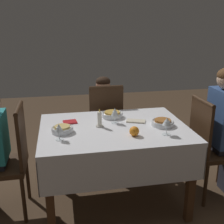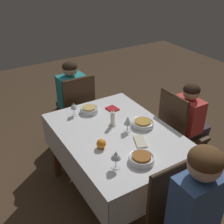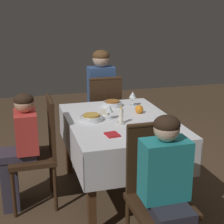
{
  "view_description": "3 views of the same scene",
  "coord_description": "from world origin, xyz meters",
  "px_view_note": "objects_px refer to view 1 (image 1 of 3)",
  "views": [
    {
      "loc": [
        0.44,
        2.22,
        1.61
      ],
      "look_at": [
        0.02,
        0.04,
        0.89
      ],
      "focal_mm": 45.0,
      "sensor_mm": 36.0,
      "label": 1
    },
    {
      "loc": [
        -1.71,
        1.08,
        2.11
      ],
      "look_at": [
        0.07,
        0.01,
        0.91
      ],
      "focal_mm": 45.0,
      "sensor_mm": 36.0,
      "label": 2
    },
    {
      "loc": [
        2.76,
        -0.86,
        1.69
      ],
      "look_at": [
        -0.08,
        -0.05,
        0.79
      ],
      "focal_mm": 55.0,
      "sensor_mm": 36.0,
      "label": 3
    }
  ],
  "objects_px": {
    "dining_table": "(114,138)",
    "candle_centerpiece": "(100,120)",
    "bowl_south": "(112,114)",
    "chair_south": "(105,122)",
    "wine_glass_south": "(115,112)",
    "napkin_spare_side": "(136,121)",
    "orange_fruit": "(134,131)",
    "chair_west": "(210,145)",
    "bowl_west": "(163,123)",
    "wine_glass_east": "(59,128)",
    "bowl_east": "(62,129)",
    "napkin_red_folded": "(70,122)",
    "chair_east": "(10,157)",
    "wine_glass_west": "(167,122)",
    "person_child_red": "(103,114)"
  },
  "relations": [
    {
      "from": "dining_table",
      "to": "candle_centerpiece",
      "type": "distance_m",
      "value": 0.2
    },
    {
      "from": "bowl_south",
      "to": "chair_south",
      "type": "bearing_deg",
      "value": -90.45
    },
    {
      "from": "wine_glass_south",
      "to": "napkin_spare_side",
      "type": "distance_m",
      "value": 0.21
    },
    {
      "from": "candle_centerpiece",
      "to": "orange_fruit",
      "type": "xyz_separation_m",
      "value": [
        -0.24,
        0.25,
        -0.02
      ]
    },
    {
      "from": "chair_west",
      "to": "wine_glass_south",
      "type": "relative_size",
      "value": 6.82
    },
    {
      "from": "dining_table",
      "to": "bowl_west",
      "type": "height_order",
      "value": "bowl_west"
    },
    {
      "from": "bowl_south",
      "to": "napkin_spare_side",
      "type": "xyz_separation_m",
      "value": [
        -0.19,
        0.16,
        -0.02
      ]
    },
    {
      "from": "candle_centerpiece",
      "to": "orange_fruit",
      "type": "distance_m",
      "value": 0.35
    },
    {
      "from": "chair_west",
      "to": "wine_glass_east",
      "type": "distance_m",
      "value": 1.39
    },
    {
      "from": "chair_west",
      "to": "bowl_east",
      "type": "height_order",
      "value": "chair_west"
    },
    {
      "from": "orange_fruit",
      "to": "napkin_red_folded",
      "type": "height_order",
      "value": "orange_fruit"
    },
    {
      "from": "chair_south",
      "to": "napkin_red_folded",
      "type": "bearing_deg",
      "value": 52.87
    },
    {
      "from": "chair_east",
      "to": "wine_glass_east",
      "type": "relative_size",
      "value": 7.38
    },
    {
      "from": "wine_glass_west",
      "to": "napkin_red_folded",
      "type": "relative_size",
      "value": 1.12
    },
    {
      "from": "bowl_west",
      "to": "chair_east",
      "type": "bearing_deg",
      "value": -2.64
    },
    {
      "from": "wine_glass_west",
      "to": "wine_glass_south",
      "type": "height_order",
      "value": "wine_glass_west"
    },
    {
      "from": "chair_west",
      "to": "orange_fruit",
      "type": "distance_m",
      "value": 0.82
    },
    {
      "from": "bowl_south",
      "to": "wine_glass_east",
      "type": "relative_size",
      "value": 1.52
    },
    {
      "from": "orange_fruit",
      "to": "wine_glass_east",
      "type": "bearing_deg",
      "value": -3.12
    },
    {
      "from": "bowl_west",
      "to": "bowl_south",
      "type": "bearing_deg",
      "value": -37.7
    },
    {
      "from": "wine_glass_west",
      "to": "napkin_spare_side",
      "type": "distance_m",
      "value": 0.39
    },
    {
      "from": "person_child_red",
      "to": "wine_glass_west",
      "type": "distance_m",
      "value": 1.21
    },
    {
      "from": "person_child_red",
      "to": "napkin_spare_side",
      "type": "xyz_separation_m",
      "value": [
        -0.18,
        0.79,
        0.18
      ]
    },
    {
      "from": "dining_table",
      "to": "napkin_spare_side",
      "type": "bearing_deg",
      "value": -157.84
    },
    {
      "from": "bowl_west",
      "to": "wine_glass_east",
      "type": "distance_m",
      "value": 0.9
    },
    {
      "from": "bowl_east",
      "to": "wine_glass_west",
      "type": "bearing_deg",
      "value": 165.98
    },
    {
      "from": "wine_glass_west",
      "to": "napkin_spare_side",
      "type": "height_order",
      "value": "wine_glass_west"
    },
    {
      "from": "orange_fruit",
      "to": "napkin_spare_side",
      "type": "bearing_deg",
      "value": -107.75
    },
    {
      "from": "dining_table",
      "to": "chair_east",
      "type": "relative_size",
      "value": 1.31
    },
    {
      "from": "bowl_west",
      "to": "napkin_red_folded",
      "type": "height_order",
      "value": "bowl_west"
    },
    {
      "from": "chair_west",
      "to": "wine_glass_east",
      "type": "bearing_deg",
      "value": 94.97
    },
    {
      "from": "bowl_east",
      "to": "napkin_spare_side",
      "type": "distance_m",
      "value": 0.67
    },
    {
      "from": "chair_west",
      "to": "wine_glass_east",
      "type": "xyz_separation_m",
      "value": [
        1.35,
        0.12,
        0.3
      ]
    },
    {
      "from": "wine_glass_east",
      "to": "chair_west",
      "type": "bearing_deg",
      "value": -175.03
    },
    {
      "from": "bowl_south",
      "to": "chair_west",
      "type": "bearing_deg",
      "value": 159.0
    },
    {
      "from": "napkin_red_folded",
      "to": "wine_glass_west",
      "type": "bearing_deg",
      "value": 150.4
    },
    {
      "from": "chair_south",
      "to": "wine_glass_west",
      "type": "height_order",
      "value": "chair_south"
    },
    {
      "from": "bowl_west",
      "to": "bowl_east",
      "type": "relative_size",
      "value": 1.1
    },
    {
      "from": "bowl_south",
      "to": "napkin_red_folded",
      "type": "relative_size",
      "value": 1.55
    },
    {
      "from": "orange_fruit",
      "to": "napkin_red_folded",
      "type": "distance_m",
      "value": 0.63
    },
    {
      "from": "orange_fruit",
      "to": "napkin_spare_side",
      "type": "distance_m",
      "value": 0.33
    },
    {
      "from": "chair_east",
      "to": "bowl_south",
      "type": "height_order",
      "value": "chair_east"
    },
    {
      "from": "bowl_east",
      "to": "candle_centerpiece",
      "type": "xyz_separation_m",
      "value": [
        -0.32,
        -0.07,
        0.03
      ]
    },
    {
      "from": "wine_glass_south",
      "to": "chair_east",
      "type": "bearing_deg",
      "value": 5.14
    },
    {
      "from": "person_child_red",
      "to": "bowl_west",
      "type": "bearing_deg",
      "value": 112.56
    },
    {
      "from": "person_child_red",
      "to": "wine_glass_west",
      "type": "height_order",
      "value": "person_child_red"
    },
    {
      "from": "chair_west",
      "to": "napkin_red_folded",
      "type": "distance_m",
      "value": 1.29
    },
    {
      "from": "wine_glass_south",
      "to": "napkin_red_folded",
      "type": "bearing_deg",
      "value": -12.08
    },
    {
      "from": "chair_east",
      "to": "bowl_west",
      "type": "xyz_separation_m",
      "value": [
        -1.3,
        0.06,
        0.24
      ]
    },
    {
      "from": "chair_west",
      "to": "candle_centerpiece",
      "type": "relative_size",
      "value": 6.07
    }
  ]
}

